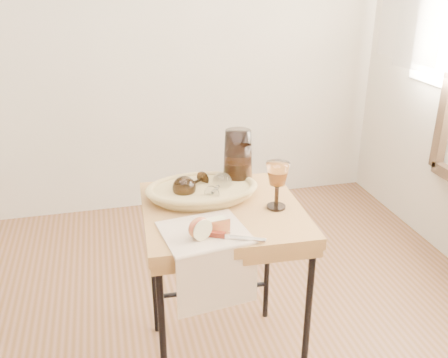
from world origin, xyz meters
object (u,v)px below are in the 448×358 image
object	(u,v)px
side_table	(223,291)
apple_half	(199,227)
goblet_lying_a	(192,184)
pitcher	(238,159)
bread_basket	(202,192)
tea_towel	(204,232)
goblet_lying_b	(218,187)
wine_goblet	(277,185)
table_knife	(230,236)

from	to	relation	value
side_table	apple_half	world-z (taller)	apple_half
goblet_lying_a	pitcher	xyz separation A→B (m)	(0.19, 0.06, 0.06)
bread_basket	apple_half	world-z (taller)	apple_half
goblet_lying_a	tea_towel	bearing A→B (deg)	48.87
apple_half	bread_basket	bearing A→B (deg)	51.88
apple_half	side_table	bearing A→B (deg)	32.78
bread_basket	goblet_lying_b	size ratio (longest dim) A/B	3.02
tea_towel	goblet_lying_a	size ratio (longest dim) A/B	1.91
tea_towel	wine_goblet	distance (m)	0.32
pitcher	table_knife	bearing A→B (deg)	-85.79
side_table	pitcher	xyz separation A→B (m)	(0.10, 0.17, 0.47)
side_table	bread_basket	bearing A→B (deg)	119.90
apple_half	pitcher	bearing A→B (deg)	33.76
bread_basket	apple_half	bearing A→B (deg)	-101.69
pitcher	wine_goblet	bearing A→B (deg)	-46.80
goblet_lying_a	goblet_lying_b	bearing A→B (deg)	118.00
wine_goblet	goblet_lying_a	bearing A→B (deg)	149.92
side_table	bread_basket	size ratio (longest dim) A/B	1.95
wine_goblet	pitcher	bearing A→B (deg)	110.49
side_table	tea_towel	bearing A→B (deg)	-121.97
apple_half	table_knife	world-z (taller)	apple_half
goblet_lying_a	goblet_lying_b	world-z (taller)	goblet_lying_a
side_table	goblet_lying_a	distance (m)	0.44
goblet_lying_a	table_knife	bearing A→B (deg)	61.30
goblet_lying_b	table_knife	xyz separation A→B (m)	(-0.03, -0.30, -0.04)
goblet_lying_b	apple_half	distance (m)	0.30
pitcher	goblet_lying_b	bearing A→B (deg)	-112.99
side_table	wine_goblet	bearing A→B (deg)	-13.98
apple_half	tea_towel	bearing A→B (deg)	29.64
side_table	pitcher	bearing A→B (deg)	59.46
side_table	bread_basket	distance (m)	0.40
goblet_lying_a	table_knife	size ratio (longest dim) A/B	0.68
goblet_lying_b	table_knife	size ratio (longest dim) A/B	0.59
tea_towel	goblet_lying_a	bearing A→B (deg)	79.38
pitcher	tea_towel	bearing A→B (deg)	-98.52
side_table	goblet_lying_a	world-z (taller)	goblet_lying_a
goblet_lying_b	wine_goblet	world-z (taller)	wine_goblet
wine_goblet	table_knife	distance (m)	0.29
bread_basket	table_knife	distance (m)	0.32
tea_towel	apple_half	world-z (taller)	apple_half
side_table	table_knife	world-z (taller)	table_knife
bread_basket	pitcher	xyz separation A→B (m)	(0.16, 0.08, 0.09)
table_knife	goblet_lying_b	bearing A→B (deg)	109.85
side_table	goblet_lying_b	xyz separation A→B (m)	(-0.00, 0.07, 0.41)
bread_basket	wine_goblet	xyz separation A→B (m)	(0.24, -0.14, 0.06)
tea_towel	table_knife	distance (m)	0.09
goblet_lying_a	side_table	bearing A→B (deg)	89.72
tea_towel	goblet_lying_b	xyz separation A→B (m)	(0.10, 0.24, 0.05)
pitcher	apple_half	distance (m)	0.44
wine_goblet	goblet_lying_b	bearing A→B (deg)	147.14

